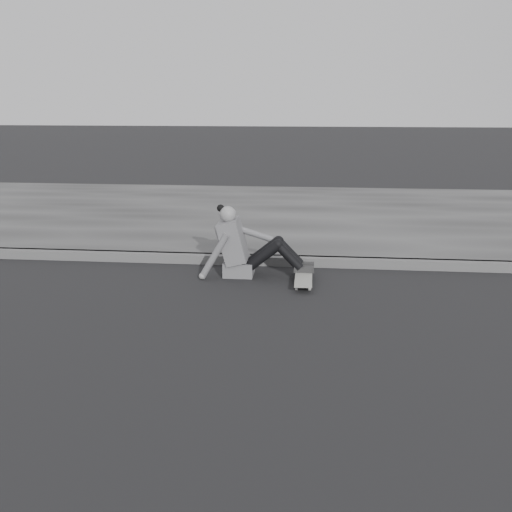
{
  "coord_description": "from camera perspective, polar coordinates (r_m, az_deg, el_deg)",
  "views": [
    {
      "loc": [
        0.97,
        -4.57,
        2.11
      ],
      "look_at": [
        0.4,
        1.2,
        0.5
      ],
      "focal_mm": 40.0,
      "sensor_mm": 36.0,
      "label": 1
    }
  ],
  "objects": [
    {
      "name": "seated_woman",
      "position": [
        6.94,
        -1.2,
        0.91
      ],
      "size": [
        1.38,
        0.46,
        0.88
      ],
      "color": "#5A5A5D",
      "rests_on": "ground"
    },
    {
      "name": "ground",
      "position": [
        5.13,
        -5.89,
        -8.88
      ],
      "size": [
        80.0,
        80.0,
        0.0
      ],
      "primitive_type": "plane",
      "color": "black",
      "rests_on": "ground"
    },
    {
      "name": "skateboard",
      "position": [
        6.74,
        4.78,
        -2.15
      ],
      "size": [
        0.2,
        0.78,
        0.09
      ],
      "color": "#9E9F99",
      "rests_on": "ground"
    },
    {
      "name": "curb",
      "position": [
        7.5,
        -2.04,
        -0.34
      ],
      "size": [
        24.0,
        0.16,
        0.12
      ],
      "primitive_type": "cube",
      "color": "#4F4F4F",
      "rests_on": "ground"
    },
    {
      "name": "sidewalk",
      "position": [
        10.42,
        0.16,
        4.19
      ],
      "size": [
        24.0,
        6.0,
        0.12
      ],
      "primitive_type": "cube",
      "color": "#383838",
      "rests_on": "ground"
    }
  ]
}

